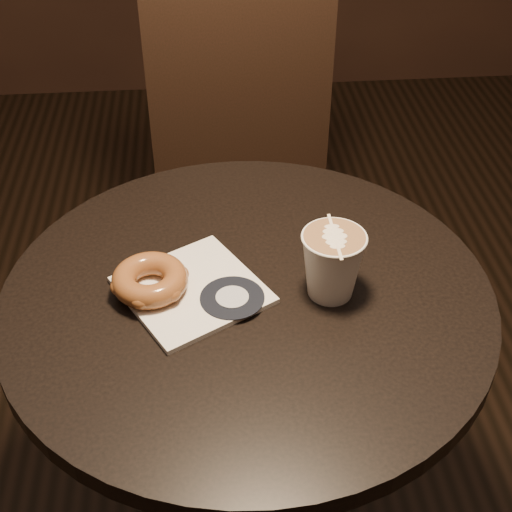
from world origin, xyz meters
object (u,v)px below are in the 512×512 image
(cafe_table, at_px, (248,383))
(chair, at_px, (246,172))
(pastry_bag, at_px, (192,290))
(latte_cup, at_px, (332,265))
(doughnut, at_px, (150,280))

(cafe_table, xyz_separation_m, chair, (0.04, 0.60, 0.02))
(pastry_bag, height_order, latte_cup, latte_cup)
(cafe_table, xyz_separation_m, pastry_bag, (-0.08, -0.00, 0.20))
(latte_cup, bearing_deg, doughnut, 175.59)
(chair, bearing_deg, cafe_table, -97.57)
(pastry_bag, bearing_deg, latte_cup, -34.46)
(pastry_bag, height_order, doughnut, doughnut)
(cafe_table, bearing_deg, chair, 85.92)
(pastry_bag, xyz_separation_m, latte_cup, (0.19, -0.02, 0.05))
(doughnut, xyz_separation_m, latte_cup, (0.25, -0.02, 0.02))
(cafe_table, height_order, latte_cup, latte_cup)
(cafe_table, distance_m, latte_cup, 0.28)
(cafe_table, bearing_deg, latte_cup, -8.37)
(chair, bearing_deg, doughnut, -110.19)
(doughnut, height_order, latte_cup, latte_cup)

